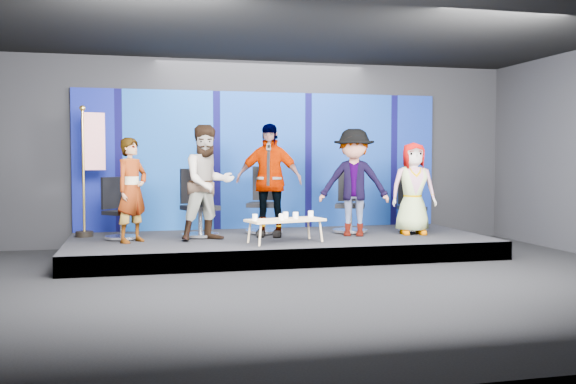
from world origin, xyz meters
The scene contains 21 objects.
ground centered at (0.00, 0.00, 0.00)m, with size 10.00×10.00×0.00m, color black.
room_walls centered at (0.00, 0.00, 2.43)m, with size 10.02×8.02×3.51m.
riser centered at (0.00, 2.50, 0.15)m, with size 7.00×3.00×0.30m, color black.
backdrop centered at (0.00, 3.95, 1.60)m, with size 7.00×0.08×2.60m, color #090755.
chair_a centered at (-2.65, 2.79, 0.64)m, with size 0.82×0.82×1.03m.
panelist_a centered at (-2.45, 2.34, 1.13)m, with size 0.61×0.40×1.67m, color black.
chair_b centered at (-1.35, 2.80, 0.68)m, with size 0.83×0.83×1.16m.
panelist_b centered at (-1.24, 2.30, 1.24)m, with size 0.92×0.71×1.88m, color black.
chair_c centered at (-0.15, 3.09, 0.69)m, with size 0.87×0.87×1.19m.
panelist_c centered at (-0.17, 2.58, 1.27)m, with size 1.13×0.47×1.93m, color black.
chair_d centered at (1.38, 2.82, 0.67)m, with size 0.84×0.84×1.14m.
panelist_d centered at (1.27, 2.32, 1.22)m, with size 1.19×0.69×1.85m, color black.
chair_e centered at (2.55, 2.78, 0.63)m, with size 0.65×0.65×1.00m.
panelist_e centered at (2.37, 2.31, 1.11)m, with size 0.79×0.51×1.62m, color black.
coffee_table centered at (-0.08, 1.74, 0.65)m, with size 1.31×0.80×0.38m.
mug_a centered at (-0.59, 1.64, 0.73)m, with size 0.08×0.08×0.10m, color white.
mug_b centered at (-0.18, 1.59, 0.73)m, with size 0.08×0.08×0.10m, color white.
mug_c centered at (-0.05, 1.86, 0.73)m, with size 0.09×0.09×0.10m, color white.
mug_d centered at (0.10, 1.78, 0.73)m, with size 0.09×0.09×0.10m, color white.
mug_e centered at (0.40, 1.97, 0.73)m, with size 0.09×0.09×0.10m, color white.
flag_stand centered at (-3.14, 3.30, 1.49)m, with size 0.51×0.30×2.24m.
Camera 1 is at (-2.41, -8.13, 1.64)m, focal length 40.00 mm.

